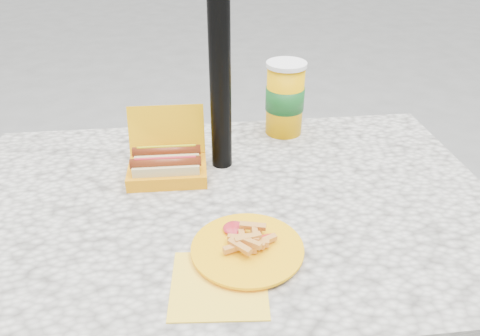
{
  "coord_description": "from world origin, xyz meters",
  "views": [
    {
      "loc": [
        -0.07,
        -0.85,
        1.34
      ],
      "look_at": [
        0.03,
        0.05,
        0.8
      ],
      "focal_mm": 35.0,
      "sensor_mm": 36.0,
      "label": 1
    }
  ],
  "objects": [
    {
      "name": "umbrella_pole",
      "position": [
        0.0,
        0.16,
        1.1
      ],
      "size": [
        0.05,
        0.05,
        2.2
      ],
      "primitive_type": "cylinder",
      "color": "black",
      "rests_on": "ground"
    },
    {
      "name": "picnic_table",
      "position": [
        0.0,
        0.0,
        0.64
      ],
      "size": [
        1.2,
        0.8,
        0.75
      ],
      "color": "beige",
      "rests_on": "ground"
    },
    {
      "name": "hotdog_box",
      "position": [
        -0.13,
        0.12,
        0.78
      ],
      "size": [
        0.19,
        0.16,
        0.15
      ],
      "rotation": [
        0.0,
        0.0,
        -0.02
      ],
      "color": "#F3A906",
      "rests_on": "picnic_table"
    },
    {
      "name": "fries_plate",
      "position": [
        0.01,
        -0.18,
        0.76
      ],
      "size": [
        0.26,
        0.27,
        0.04
      ],
      "rotation": [
        0.0,
        0.0,
        -0.37
      ],
      "color": "yellow",
      "rests_on": "picnic_table"
    },
    {
      "name": "soda_cup",
      "position": [
        0.19,
        0.32,
        0.85
      ],
      "size": [
        0.11,
        0.11,
        0.2
      ],
      "rotation": [
        0.0,
        0.0,
        0.04
      ],
      "color": "#FFB000",
      "rests_on": "picnic_table"
    }
  ]
}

